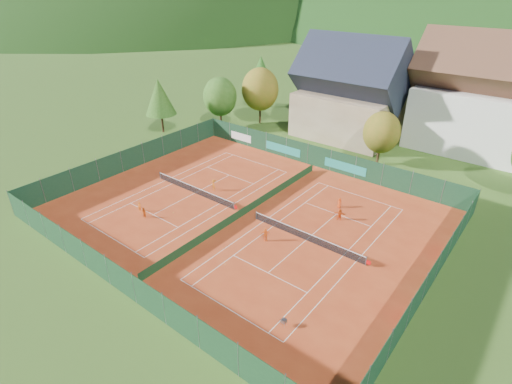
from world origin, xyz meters
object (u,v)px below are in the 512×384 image
Objects in this scene: player_right_near at (265,234)px; player_right_far_a at (339,203)px; hotel_block_a at (490,103)px; player_left_far at (214,185)px; chalet at (350,95)px; player_left_mid at (144,213)px; player_left_near at (140,207)px; player_right_far_b at (339,214)px; ball_hopper at (284,321)px.

player_right_far_a is at bearing 28.82° from player_right_near.
player_left_far is (-22.63, -33.98, -6.65)m from hotel_block_a.
player_right_near is (11.43, -4.60, 0.01)m from player_left_far.
player_left_far is 0.99× the size of player_right_near.
player_right_far_a is (10.50, -22.09, -6.03)m from chalet.
chalet is 12.59× the size of player_left_mid.
player_left_mid is 21.95m from player_right_far_a.
player_left_near is at bearing 149.50° from player_right_near.
player_left_far is (3.11, 8.83, 0.14)m from player_left_near.
player_right_far_a is (2.70, 10.49, -0.14)m from player_right_near.
player_right_far_b is (-7.23, -30.50, -6.70)m from hotel_block_a.
player_right_far_b is at bearing -64.34° from chalet.
player_right_near reaches higher than player_left_near.
player_left_far reaches higher than player_right_far_b.
player_right_far_a is 2.72m from player_right_far_b.
player_left_near is 15.14m from player_right_near.
player_left_mid is (-24.22, -43.40, -6.74)m from hotel_block_a.
player_left_far reaches higher than player_right_far_a.
hotel_block_a is 50.41m from player_left_near.
player_left_near is at bearing -121.01° from hotel_block_a.
chalet is at bearing 56.73° from player_right_near.
chalet is 37.91m from player_left_near.
player_right_far_a is at bearing -106.83° from hotel_block_a.
ball_hopper is 22.69m from player_left_near.
ball_hopper is 0.58× the size of player_right_far_b.
player_left_near is at bearing 162.70° from player_left_mid.
player_right_far_a is (17.24, 14.72, 0.01)m from player_left_near.
player_right_far_b is at bearing 103.48° from ball_hopper.
player_left_mid reaches higher than player_right_far_a.
player_left_near is at bearing 170.34° from ball_hopper.
player_right_near is (-11.20, -38.58, -6.64)m from hotel_block_a.
ball_hopper is 21.10m from player_left_mid.
chalet reaches higher than player_left_mid.
player_right_far_b is (1.27, -2.41, 0.09)m from player_right_far_a.
player_left_mid is at bearing 153.59° from player_right_near.
chalet is 28.82m from player_left_far.
player_left_far is at bearing 84.35° from player_left_mid.
hotel_block_a is 14.74× the size of player_left_far.
player_left_mid is (-5.22, -37.40, -5.98)m from chalet.
ball_hopper is at bearing -32.02° from player_left_near.
chalet is 0.75× the size of hotel_block_a.
player_left_far is at bearing -97.38° from chalet.
player_left_mid is 13.89m from player_right_near.
hotel_block_a is 40.71m from player_right_near.
ball_hopper is 0.55× the size of player_left_far.
player_left_far is 15.31m from player_right_far_a.
player_left_far is at bearing 146.73° from ball_hopper.
chalet is at bearing -69.84° from player_left_far.
hotel_block_a is at bearing 27.08° from player_right_near.
player_right_near reaches higher than ball_hopper.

